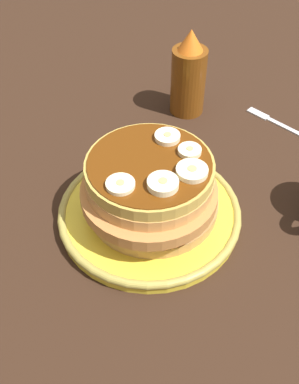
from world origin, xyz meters
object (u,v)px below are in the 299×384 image
(banana_slice_3, at_px, (167,137))
(banana_slice_2, at_px, (190,151))
(pancake_stack, at_px, (150,188))
(fork, at_px, (279,124))
(banana_slice_4, at_px, (120,185))
(banana_slice_1, at_px, (192,171))
(banana_slice_0, at_px, (163,184))
(plate, at_px, (150,212))
(syrup_bottle, at_px, (188,76))

(banana_slice_3, bearing_deg, banana_slice_2, 90.82)
(pancake_stack, bearing_deg, fork, 179.98)
(pancake_stack, distance_m, fork, 0.28)
(pancake_stack, height_order, banana_slice_4, banana_slice_4)
(banana_slice_1, height_order, fork, banana_slice_1)
(pancake_stack, xyz_separation_m, banana_slice_0, (0.02, 0.04, 0.04))
(plate, bearing_deg, pancake_stack, 125.59)
(pancake_stack, xyz_separation_m, banana_slice_3, (-0.04, -0.02, 0.04))
(fork, bearing_deg, plate, -0.20)
(pancake_stack, height_order, banana_slice_3, banana_slice_3)
(syrup_bottle, bearing_deg, banana_slice_3, 34.95)
(plate, distance_m, banana_slice_0, 0.10)
(banana_slice_1, height_order, syrup_bottle, syrup_bottle)
(banana_slice_0, distance_m, banana_slice_2, 0.06)
(plate, height_order, banana_slice_3, banana_slice_3)
(banana_slice_1, relative_size, banana_slice_3, 1.17)
(plate, distance_m, banana_slice_2, 0.10)
(plate, xyz_separation_m, pancake_stack, (-0.00, 0.00, 0.04))
(banana_slice_3, distance_m, banana_slice_4, 0.09)
(fork, distance_m, syrup_bottle, 0.16)
(banana_slice_0, relative_size, syrup_bottle, 0.25)
(syrup_bottle, bearing_deg, plate, 31.97)
(plate, bearing_deg, banana_slice_4, 6.86)
(banana_slice_1, bearing_deg, pancake_stack, -64.45)
(banana_slice_3, relative_size, syrup_bottle, 0.22)
(banana_slice_0, bearing_deg, banana_slice_2, -163.76)
(syrup_bottle, bearing_deg, banana_slice_1, 43.36)
(banana_slice_1, relative_size, banana_slice_2, 1.32)
(banana_slice_1, relative_size, syrup_bottle, 0.26)
(banana_slice_4, bearing_deg, syrup_bottle, -152.20)
(banana_slice_0, xyz_separation_m, fork, (-0.29, -0.04, -0.09))
(plate, distance_m, banana_slice_4, 0.10)
(pancake_stack, distance_m, banana_slice_4, 0.06)
(plate, relative_size, banana_slice_1, 6.40)
(banana_slice_2, bearing_deg, banana_slice_3, -89.18)
(banana_slice_1, distance_m, fork, 0.27)
(banana_slice_2, distance_m, banana_slice_3, 0.03)
(banana_slice_4, xyz_separation_m, syrup_bottle, (-0.25, -0.13, -0.03))
(plate, bearing_deg, syrup_bottle, -148.03)
(plate, relative_size, banana_slice_3, 7.47)
(fork, xyz_separation_m, syrup_bottle, (0.07, -0.13, 0.06))
(banana_slice_1, distance_m, banana_slice_3, 0.06)
(pancake_stack, height_order, fork, pancake_stack)
(banana_slice_0, relative_size, banana_slice_1, 0.95)
(plate, xyz_separation_m, syrup_bottle, (-0.20, -0.13, 0.05))
(banana_slice_1, bearing_deg, syrup_bottle, -136.64)
(banana_slice_1, bearing_deg, banana_slice_4, -29.07)
(pancake_stack, bearing_deg, banana_slice_3, -159.03)
(banana_slice_0, height_order, banana_slice_4, banana_slice_0)
(plate, height_order, banana_slice_4, banana_slice_4)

